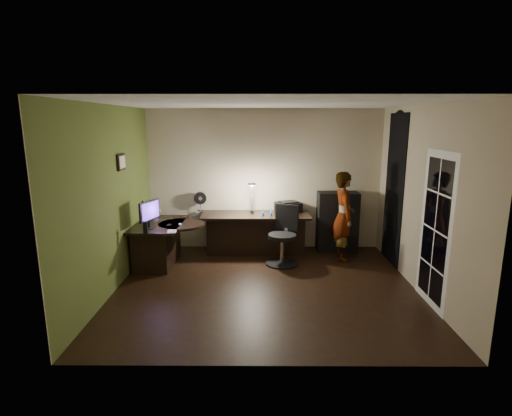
{
  "coord_description": "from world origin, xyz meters",
  "views": [
    {
      "loc": [
        -0.11,
        -5.66,
        2.46
      ],
      "look_at": [
        -0.15,
        1.05,
        1.0
      ],
      "focal_mm": 28.0,
      "sensor_mm": 36.0,
      "label": 1
    }
  ],
  "objects_px": {
    "cabinet": "(337,222)",
    "person": "(343,216)",
    "desk_right": "(256,234)",
    "office_chair": "(282,236)",
    "monitor": "(149,219)",
    "desk_left": "(160,244)"
  },
  "relations": [
    {
      "from": "cabinet",
      "to": "office_chair",
      "type": "bearing_deg",
      "value": -145.2
    },
    {
      "from": "cabinet",
      "to": "office_chair",
      "type": "xyz_separation_m",
      "value": [
        -1.1,
        -0.78,
        -0.06
      ]
    },
    {
      "from": "desk_right",
      "to": "cabinet",
      "type": "xyz_separation_m",
      "value": [
        1.57,
        0.17,
        0.19
      ]
    },
    {
      "from": "cabinet",
      "to": "monitor",
      "type": "bearing_deg",
      "value": -162.01
    },
    {
      "from": "desk_left",
      "to": "office_chair",
      "type": "distance_m",
      "value": 2.14
    },
    {
      "from": "monitor",
      "to": "office_chair",
      "type": "distance_m",
      "value": 2.27
    },
    {
      "from": "cabinet",
      "to": "office_chair",
      "type": "relative_size",
      "value": 1.11
    },
    {
      "from": "monitor",
      "to": "office_chair",
      "type": "bearing_deg",
      "value": 28.25
    },
    {
      "from": "desk_left",
      "to": "office_chair",
      "type": "relative_size",
      "value": 1.24
    },
    {
      "from": "desk_right",
      "to": "office_chair",
      "type": "height_order",
      "value": "office_chair"
    },
    {
      "from": "cabinet",
      "to": "person",
      "type": "bearing_deg",
      "value": -89.99
    },
    {
      "from": "desk_left",
      "to": "monitor",
      "type": "bearing_deg",
      "value": -101.86
    },
    {
      "from": "desk_left",
      "to": "person",
      "type": "distance_m",
      "value": 3.29
    },
    {
      "from": "desk_right",
      "to": "person",
      "type": "relative_size",
      "value": 1.26
    },
    {
      "from": "desk_right",
      "to": "office_chair",
      "type": "xyz_separation_m",
      "value": [
        0.46,
        -0.61,
        0.14
      ]
    },
    {
      "from": "monitor",
      "to": "office_chair",
      "type": "height_order",
      "value": "monitor"
    },
    {
      "from": "desk_left",
      "to": "cabinet",
      "type": "distance_m",
      "value": 3.34
    },
    {
      "from": "monitor",
      "to": "desk_right",
      "type": "bearing_deg",
      "value": 47.95
    },
    {
      "from": "cabinet",
      "to": "office_chair",
      "type": "distance_m",
      "value": 1.35
    },
    {
      "from": "desk_left",
      "to": "cabinet",
      "type": "bearing_deg",
      "value": 15.47
    },
    {
      "from": "cabinet",
      "to": "desk_right",
      "type": "bearing_deg",
      "value": -174.17
    },
    {
      "from": "desk_right",
      "to": "office_chair",
      "type": "relative_size",
      "value": 1.97
    }
  ]
}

